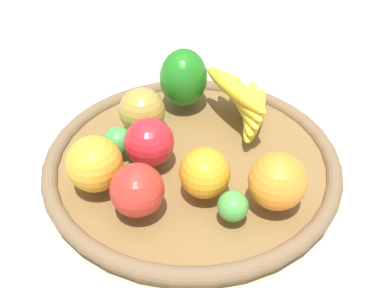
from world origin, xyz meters
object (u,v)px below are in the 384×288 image
at_px(orange_0, 205,173).
at_px(orange_1, 94,164).
at_px(banana_bunch, 245,102).
at_px(apple_1, 149,142).
at_px(apple_0, 137,190).
at_px(lime_0, 233,206).
at_px(apple_2, 142,111).
at_px(bell_pepper, 183,78).
at_px(lime_1, 118,141).
at_px(orange_2, 277,181).

bearing_deg(orange_0, orange_1, -10.97).
relative_size(banana_bunch, apple_1, 2.18).
bearing_deg(apple_0, lime_0, 167.90).
xyz_separation_m(lime_0, apple_2, (0.11, -0.20, 0.02)).
relative_size(bell_pepper, apple_0, 1.40).
bearing_deg(apple_2, orange_1, 61.40).
bearing_deg(orange_1, apple_0, 136.57).
bearing_deg(orange_1, apple_2, -118.60).
bearing_deg(lime_1, lime_0, 134.71).
bearing_deg(lime_0, banana_bunch, -104.39).
height_order(lime_0, apple_2, apple_2).
relative_size(orange_1, lime_1, 1.81).
distance_m(banana_bunch, apple_2, 0.17).
height_order(orange_2, apple_2, orange_2).
bearing_deg(apple_2, orange_0, 117.87).
distance_m(apple_1, bell_pepper, 0.16).
height_order(orange_0, lime_1, orange_0).
height_order(apple_2, bell_pepper, bell_pepper).
bearing_deg(lime_1, apple_1, 149.45).
relative_size(apple_1, orange_1, 0.93).
bearing_deg(orange_1, banana_bunch, -150.87).
bearing_deg(orange_0, lime_0, 120.72).
relative_size(orange_2, orange_0, 1.12).
distance_m(lime_0, lime_1, 0.21).
xyz_separation_m(orange_2, apple_2, (0.17, -0.18, -0.00)).
relative_size(banana_bunch, orange_1, 2.03).
distance_m(apple_1, orange_2, 0.19).
height_order(banana_bunch, apple_1, banana_bunch).
distance_m(orange_1, apple_2, 0.14).
distance_m(banana_bunch, orange_0, 0.18).
bearing_deg(apple_1, apple_2, -84.16).
bearing_deg(apple_1, bell_pepper, -112.25).
relative_size(apple_2, apple_0, 1.03).
height_order(orange_2, bell_pepper, bell_pepper).
relative_size(orange_2, lime_1, 1.81).
height_order(orange_1, apple_2, orange_1).
bearing_deg(bell_pepper, orange_0, 24.86).
distance_m(banana_bunch, orange_2, 0.19).
relative_size(apple_1, orange_0, 1.04).
bearing_deg(bell_pepper, lime_0, 30.65).
relative_size(lime_0, lime_1, 0.95).
distance_m(apple_1, lime_1, 0.06).
distance_m(lime_0, apple_0, 0.13).
distance_m(orange_1, lime_1, 0.08).
bearing_deg(apple_2, banana_bunch, -178.03).
distance_m(apple_2, apple_0, 0.18).
bearing_deg(apple_1, orange_1, 29.78).
distance_m(orange_2, apple_2, 0.25).
relative_size(orange_1, bell_pepper, 0.78).
relative_size(orange_2, bell_pepper, 0.78).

